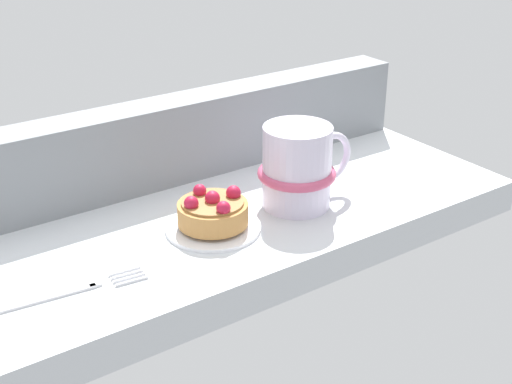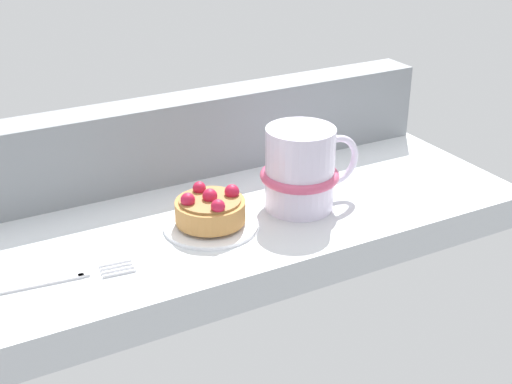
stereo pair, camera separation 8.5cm
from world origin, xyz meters
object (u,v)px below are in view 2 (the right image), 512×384
object	(u,v)px
dessert_plate	(211,224)
coffee_mug	(301,169)
raspberry_tart	(210,208)
dessert_fork	(61,279)

from	to	relation	value
dessert_plate	coffee_mug	size ratio (longest dim) A/B	0.83
dessert_plate	raspberry_tart	bearing A→B (deg)	-83.84
raspberry_tart	coffee_mug	bearing A→B (deg)	-1.78
coffee_mug	raspberry_tart	bearing A→B (deg)	178.22
dessert_fork	coffee_mug	bearing A→B (deg)	5.27
coffee_mug	dessert_fork	distance (cm)	31.32
dessert_plate	raspberry_tart	size ratio (longest dim) A/B	1.36
raspberry_tart	dessert_fork	xyz separation A→B (cm)	(-18.61, -3.22, -2.19)
coffee_mug	dessert_fork	world-z (taller)	coffee_mug
coffee_mug	dessert_plate	bearing A→B (deg)	178.17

